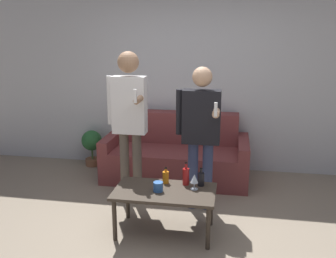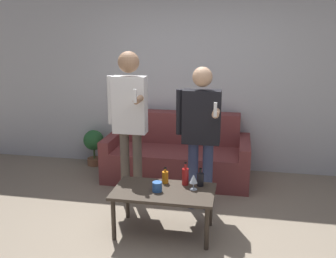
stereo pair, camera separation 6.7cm
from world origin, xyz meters
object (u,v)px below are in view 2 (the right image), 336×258
object	(u,v)px
person_standing_left	(129,114)
person_standing_right	(201,128)
bottle_orange	(185,176)
couch	(178,156)
coffee_table	(164,195)

from	to	relation	value
person_standing_left	person_standing_right	distance (m)	0.82
bottle_orange	person_standing_right	xyz separation A→B (m)	(0.10, 0.43, 0.40)
couch	person_standing_right	bearing A→B (deg)	-66.09
couch	coffee_table	size ratio (longest dim) A/B	1.94
person_standing_left	person_standing_right	xyz separation A→B (m)	(0.81, -0.01, -0.12)
person_standing_left	person_standing_right	bearing A→B (deg)	-0.51
bottle_orange	person_standing_right	world-z (taller)	person_standing_right
bottle_orange	person_standing_right	bearing A→B (deg)	76.36
coffee_table	person_standing_right	xyz separation A→B (m)	(0.29, 0.60, 0.55)
coffee_table	person_standing_left	size ratio (longest dim) A/B	0.57
bottle_orange	person_standing_right	size ratio (longest dim) A/B	0.15
coffee_table	person_standing_right	distance (m)	0.87
couch	coffee_table	distance (m)	1.51
couch	person_standing_left	size ratio (longest dim) A/B	1.10
couch	bottle_orange	bearing A→B (deg)	-77.46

